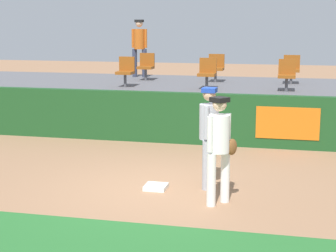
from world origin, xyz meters
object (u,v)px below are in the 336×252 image
Objects in this scene: seat_back_right at (291,68)px; seat_back_center at (216,66)px; seat_front_left at (126,70)px; player_fielder_home at (220,143)px; seat_front_center at (207,72)px; seat_back_left at (146,65)px; seat_front_right at (287,73)px; spectator_hooded at (139,44)px; first_base at (156,187)px; player_runner_visitor at (209,130)px.

seat_back_center is (-2.24, 0.00, 0.00)m from seat_back_right.
player_fielder_home is at bearing -59.58° from seat_front_left.
seat_back_left is at bearing 140.86° from seat_front_center.
seat_back_right is 1.80m from seat_front_right.
seat_back_right and seat_back_left have the same top height.
seat_front_left is (-3.47, 5.90, 0.64)m from player_fielder_home.
seat_back_center is (-2.14, 1.80, 0.00)m from seat_front_right.
seat_back_center is 2.92m from seat_front_left.
spectator_hooded reaches higher than seat_front_left.
spectator_hooded is at bearing 107.86° from first_base.
player_runner_visitor is (0.92, 0.34, 1.04)m from first_base.
spectator_hooded reaches higher than seat_back_right.
player_runner_visitor is 2.23× the size of seat_front_left.
seat_front_right is at bearing 168.32° from player_runner_visitor.
spectator_hooded is (-3.83, 8.58, 1.25)m from player_fielder_home.
seat_back_right is 2.24m from seat_back_center.
player_runner_visitor is at bearing -80.61° from seat_front_center.
seat_back_left is 1.00× the size of seat_back_center.
seat_front_right is 1.00× the size of seat_back_center.
player_runner_visitor reaches higher than first_base.
seat_front_right and seat_back_center have the same top height.
seat_back_left and seat_front_left have the same top height.
first_base is 0.21× the size of player_runner_visitor.
seat_back_right is 4.88m from seat_front_left.
seat_back_left is 1.00× the size of seat_front_left.
player_runner_visitor is 5.19m from seat_front_right.
seat_back_center is at bearing 38.05° from seat_front_left.
first_base is 0.48× the size of seat_front_center.
seat_back_right is (1.07, 7.70, 0.64)m from player_fielder_home.
seat_front_left is (-0.11, -1.80, -0.00)m from seat_back_left.
seat_front_right is at bearing -151.92° from player_fielder_home.
seat_front_center is (-0.82, 4.99, 0.61)m from player_runner_visitor.
first_base is 6.01m from seat_front_right.
seat_front_center is at bearing -89.40° from seat_back_center.
player_fielder_home is 9.48m from spectator_hooded.
seat_front_center and seat_front_right have the same top height.
first_base is 0.48× the size of seat_back_center.
seat_front_center is at bearing -131.55° from player_fielder_home.
seat_front_center is 1.80m from seat_back_center.
seat_front_left is at bearing -144.91° from player_runner_visitor.
seat_back_left is (-4.43, -0.00, -0.00)m from seat_back_right.
player_fielder_home is (1.24, -0.57, 1.02)m from first_base.
first_base is 7.62m from seat_back_left.
seat_back_right is 0.45× the size of spectator_hooded.
seat_front_right is 0.45× the size of spectator_hooded.
seat_back_left is 1.00× the size of seat_front_center.
seat_back_center is (-1.17, 7.70, 0.64)m from player_fielder_home.
seat_front_right is (2.22, 5.33, 1.65)m from first_base.
first_base is at bearing -108.01° from seat_back_right.
seat_back_center is at bearing 180.00° from seat_back_right.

